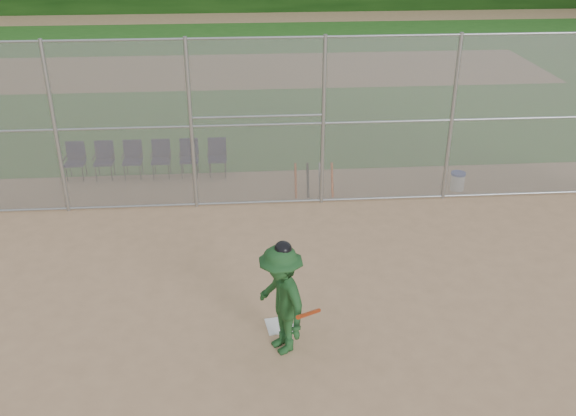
{
  "coord_description": "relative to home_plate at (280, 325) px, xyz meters",
  "views": [
    {
      "loc": [
        -0.87,
        -8.9,
        6.72
      ],
      "look_at": [
        0.0,
        2.5,
        1.1
      ],
      "focal_mm": 40.0,
      "sensor_mm": 36.0,
      "label": 1
    }
  ],
  "objects": [
    {
      "name": "ground",
      "position": [
        0.32,
        -0.13,
        -0.01
      ],
      "size": [
        100.0,
        100.0,
        0.0
      ],
      "primitive_type": "plane",
      "color": "tan",
      "rests_on": "ground"
    },
    {
      "name": "grass_strip",
      "position": [
        0.32,
        17.87,
        -0.0
      ],
      "size": [
        100.0,
        100.0,
        0.0
      ],
      "primitive_type": "plane",
      "color": "#26601C",
      "rests_on": "ground"
    },
    {
      "name": "home_plate",
      "position": [
        0.0,
        0.0,
        0.0
      ],
      "size": [
        0.53,
        0.53,
        0.02
      ],
      "primitive_type": "cube",
      "rotation": [
        0.0,
        0.0,
        0.14
      ],
      "color": "white",
      "rests_on": "ground"
    },
    {
      "name": "spare_bats",
      "position": [
        1.18,
        5.27,
        0.4
      ],
      "size": [
        0.96,
        0.38,
        0.83
      ],
      "color": "#D84C14",
      "rests_on": "ground"
    },
    {
      "name": "chair_2",
      "position": [
        -3.41,
        6.74,
        0.47
      ],
      "size": [
        0.54,
        0.52,
        0.96
      ],
      "primitive_type": null,
      "color": "#0E0E33",
      "rests_on": "ground"
    },
    {
      "name": "water_cooler",
      "position": [
        4.82,
        5.34,
        0.22
      ],
      "size": [
        0.37,
        0.37,
        0.46
      ],
      "color": "white",
      "rests_on": "ground"
    },
    {
      "name": "chair_5",
      "position": [
        -1.21,
        6.74,
        0.47
      ],
      "size": [
        0.54,
        0.52,
        0.96
      ],
      "primitive_type": null,
      "color": "#0E0E33",
      "rests_on": "ground"
    },
    {
      "name": "backstop_fence",
      "position": [
        0.32,
        4.87,
        2.06
      ],
      "size": [
        16.09,
        0.09,
        4.0
      ],
      "color": "gray",
      "rests_on": "ground"
    },
    {
      "name": "chair_4",
      "position": [
        -1.94,
        6.74,
        0.47
      ],
      "size": [
        0.54,
        0.52,
        0.96
      ],
      "primitive_type": null,
      "color": "#0E0E33",
      "rests_on": "ground"
    },
    {
      "name": "chair_3",
      "position": [
        -2.67,
        6.74,
        0.47
      ],
      "size": [
        0.54,
        0.52,
        0.96
      ],
      "primitive_type": null,
      "color": "#0E0E33",
      "rests_on": "ground"
    },
    {
      "name": "dirt_patch_far",
      "position": [
        0.32,
        17.87,
        -0.0
      ],
      "size": [
        24.0,
        24.0,
        0.0
      ],
      "primitive_type": "plane",
      "color": "tan",
      "rests_on": "ground"
    },
    {
      "name": "chair_0",
      "position": [
        -4.87,
        6.74,
        0.47
      ],
      "size": [
        0.54,
        0.52,
        0.96
      ],
      "primitive_type": null,
      "color": "#0E0E33",
      "rests_on": "ground"
    },
    {
      "name": "chair_1",
      "position": [
        -4.14,
        6.74,
        0.47
      ],
      "size": [
        0.54,
        0.52,
        0.96
      ],
      "primitive_type": null,
      "color": "#0E0E33",
      "rests_on": "ground"
    },
    {
      "name": "batter_at_plate",
      "position": [
        -0.02,
        -0.6,
        0.95
      ],
      "size": [
        1.21,
        1.46,
        1.99
      ],
      "color": "#1E4C22",
      "rests_on": "ground"
    }
  ]
}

